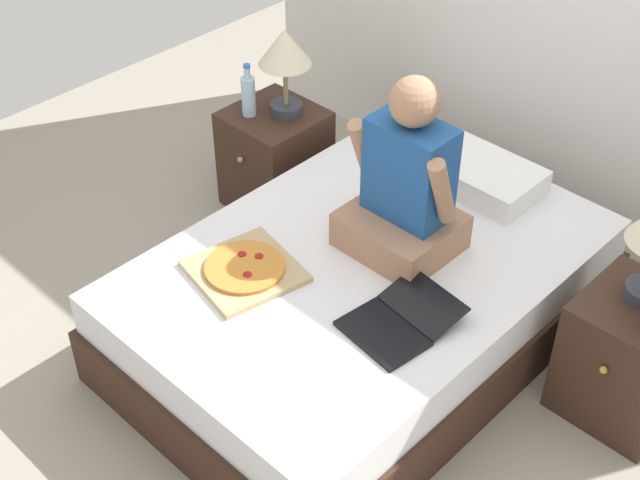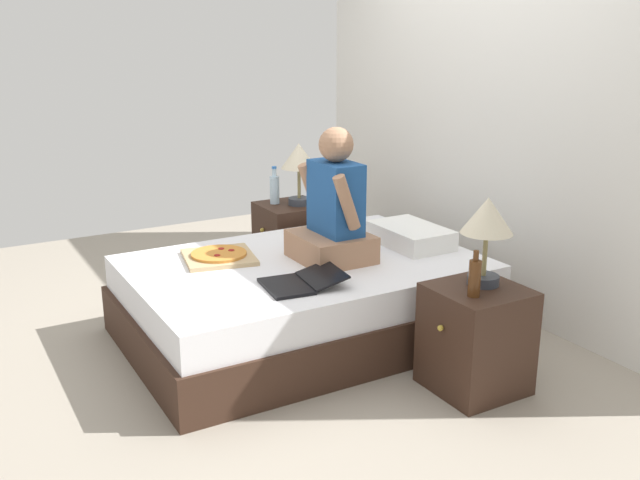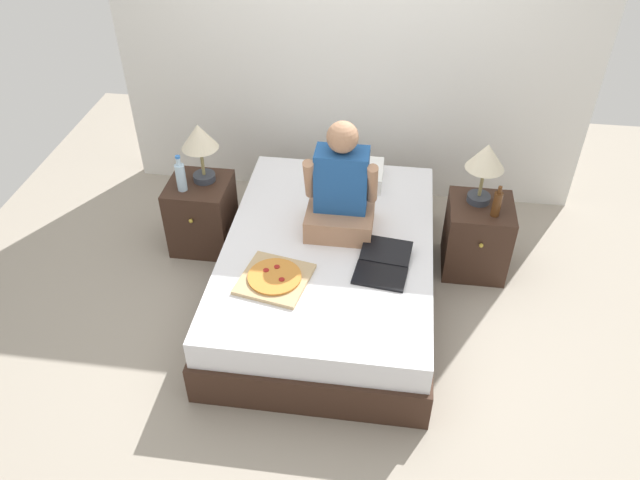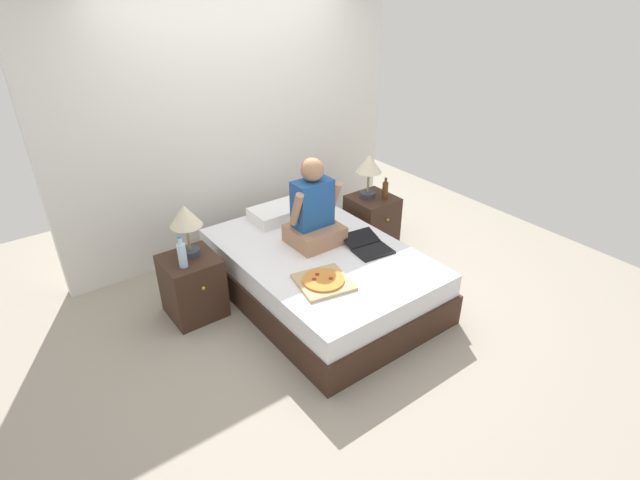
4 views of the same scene
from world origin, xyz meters
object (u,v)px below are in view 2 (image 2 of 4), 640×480
water_bottle (275,189)px  beer_bottle (475,277)px  bed (304,299)px  lamp_on_left_nightstand (299,160)px  nightstand_right (476,339)px  lamp_on_right_nightstand (487,222)px  laptop (298,283)px  person_seated (333,212)px  nightstand_left (291,240)px  pizza_box (219,256)px

water_bottle → beer_bottle: bearing=-0.3°
bed → beer_bottle: bearing=17.7°
bed → lamp_on_left_nightstand: bearing=153.0°
water_bottle → nightstand_right: water_bottle is taller
bed → lamp_on_right_nightstand: 1.27m
nightstand_right → laptop: bearing=-134.0°
lamp_on_right_nightstand → person_seated: bearing=-160.7°
nightstand_left → beer_bottle: 2.13m
beer_bottle → laptop: 0.93m
bed → beer_bottle: (1.08, 0.34, 0.41)m
nightstand_right → laptop: same height
lamp_on_left_nightstand → pizza_box: bearing=-52.8°
person_seated → laptop: 0.57m
bed → nightstand_right: size_ratio=3.75×
water_bottle → person_seated: size_ratio=0.35×
laptop → lamp_on_left_nightstand: bearing=151.5°
nightstand_left → person_seated: 1.20m
lamp_on_left_nightstand → beer_bottle: 2.07m
lamp_on_left_nightstand → lamp_on_right_nightstand: same height
lamp_on_left_nightstand → nightstand_right: bearing=-1.4°
laptop → water_bottle: bearing=158.1°
bed → pizza_box: size_ratio=4.35×
nightstand_right → lamp_on_right_nightstand: bearing=120.9°
laptop → bed: bearing=147.7°
laptop → pizza_box: 0.67m
lamp_on_right_nightstand → nightstand_right: bearing=-59.1°
bed → lamp_on_right_nightstand: (0.98, 0.49, 0.64)m
person_seated → beer_bottle: bearing=9.6°
laptop → nightstand_right: bearing=46.0°
nightstand_left → nightstand_right: size_ratio=1.00×
bed → lamp_on_left_nightstand: (-0.97, 0.49, 0.64)m
water_bottle → pizza_box: (0.81, -0.77, -0.17)m
nightstand_right → laptop: 0.96m
bed → nightstand_left: nightstand_left is taller
lamp_on_left_nightstand → water_bottle: bearing=-130.6°
laptop → lamp_on_right_nightstand: bearing=49.4°
water_bottle → pizza_box: size_ratio=0.59×
lamp_on_right_nightstand → person_seated: person_seated is taller
lamp_on_left_nightstand → pizza_box: 1.21m
water_bottle → beer_bottle: water_bottle is taller
bed → nightstand_right: 1.11m
person_seated → pizza_box: bearing=-119.7°
water_bottle → lamp_on_right_nightstand: lamp_on_right_nightstand is taller
water_bottle → laptop: 1.58m
bed → laptop: size_ratio=4.55×
lamp_on_right_nightstand → beer_bottle: 0.29m
nightstand_right → bed: bearing=-156.3°
water_bottle → beer_bottle: size_ratio=1.20×
bed → person_seated: bearing=72.0°
beer_bottle → laptop: (-0.72, -0.57, -0.15)m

